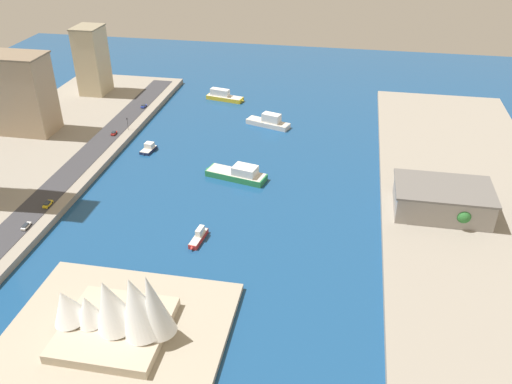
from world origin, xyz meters
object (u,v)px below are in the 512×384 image
Objects in this scene: patrol_launch_navy at (149,148)px; tugboat_red at (199,237)px; ferry_green_doubledeck at (238,174)px; pickup_red at (114,133)px; carpark_squat_concrete at (442,199)px; office_block_beige at (92,60)px; ferry_yellow_fast at (223,96)px; hatchback_blue at (144,106)px; van_white at (26,226)px; traffic_light_waterfront at (127,122)px; apartment_midrise_tan at (20,94)px; ferry_white_commuter at (269,122)px; taxi_yellow_cab at (48,204)px; opera_landmark at (119,311)px.

tugboat_red is at bearing 123.20° from patrol_launch_navy.
ferry_green_doubledeck is at bearing -95.35° from tugboat_red.
carpark_squat_concrete is at bearing 163.86° from pickup_red.
ferry_yellow_fast is at bearing -173.56° from office_block_beige.
hatchback_blue is at bearing 34.39° from ferry_yellow_fast.
patrol_launch_navy is 2.33× the size of hatchback_blue.
traffic_light_waterfront is at bearing -91.84° from van_white.
carpark_squat_concrete is at bearing 168.33° from apartment_midrise_tan.
tugboat_red is 0.56× the size of ferry_yellow_fast.
apartment_midrise_tan reaches higher than traffic_light_waterfront.
apartment_midrise_tan reaches higher than ferry_white_commuter.
tugboat_red is 0.37× the size of carpark_squat_concrete.
carpark_squat_concrete is at bearing -165.41° from van_white.
ferry_white_commuter reaches higher than tugboat_red.
apartment_midrise_tan reaches higher than tugboat_red.
taxi_yellow_cab is at bearing 71.67° from patrol_launch_navy.
apartment_midrise_tan is 203.48m from carpark_squat_concrete.
tugboat_red is at bearing 99.84° from ferry_yellow_fast.
apartment_midrise_tan reaches higher than opera_landmark.
traffic_light_waterfront is 144.21m from opera_landmark.
hatchback_blue is 30.75m from traffic_light_waterfront.
patrol_launch_navy is 0.28× the size of office_block_beige.
opera_landmark is (-55.68, 42.95, 7.07)m from van_white.
van_white is (-46.95, 80.58, -18.95)m from apartment_midrise_tan.
office_block_beige is 7.52× the size of van_white.
traffic_light_waterfront is (69.16, 24.10, 4.63)m from ferry_white_commuter.
ferry_white_commuter is 4.94× the size of van_white.
patrol_launch_navy is at bearing 113.22° from hatchback_blue.
office_block_beige is 7.45× the size of taxi_yellow_cab.
ferry_yellow_fast is 4.63× the size of van_white.
traffic_light_waterfront reaches higher than patrol_launch_navy.
patrol_launch_navy is 52.11m from ferry_green_doubledeck.
ferry_green_doubledeck is 88.34m from van_white.
apartment_midrise_tan is at bearing 16.27° from ferry_white_commuter.
apartment_midrise_tan is 7.57× the size of taxi_yellow_cab.
office_block_beige is at bearing -58.00° from pickup_red.
ferry_green_doubledeck is at bearing -149.34° from taxi_yellow_cab.
van_white is (72.09, 115.32, 1.16)m from ferry_white_commuter.
pickup_red is 139.47m from opera_landmark.
ferry_yellow_fast is at bearing -122.39° from pickup_red.
ferry_yellow_fast is 76.69m from pickup_red.
carpark_squat_concrete is 159.95m from pickup_red.
patrol_launch_navy is 66.08m from ferry_white_commuter.
ferry_yellow_fast is 5.52× the size of pickup_red.
pickup_red is 0.83× the size of taxi_yellow_cab.
taxi_yellow_cab is 0.80× the size of traffic_light_waterfront.
hatchback_blue is at bearing -89.88° from van_white.
patrol_launch_navy is 0.45× the size of ferry_yellow_fast.
patrol_launch_navy is 0.27× the size of apartment_midrise_tan.
ferry_green_doubledeck is at bearing -140.63° from van_white.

